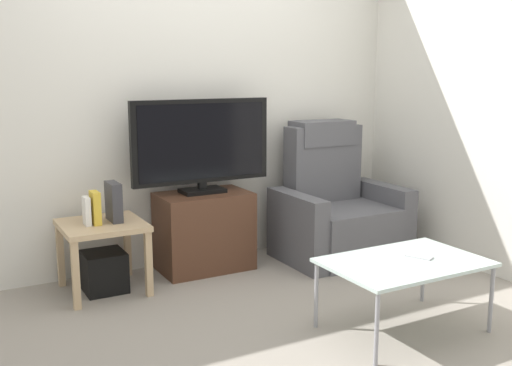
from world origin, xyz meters
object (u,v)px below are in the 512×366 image
object	(u,v)px
side_table	(102,234)
coffee_table	(404,265)
tv_stand	(204,231)
television	(202,144)
cell_phone	(419,256)
recliner_armchair	(336,210)
subwoofer_box	(104,271)
game_console	(114,202)
book_leftmost	(87,211)
book_middle	(95,208)

from	to	relation	value
side_table	coffee_table	bearing A→B (deg)	-47.06
tv_stand	side_table	size ratio (longest dim) A/B	1.26
television	cell_phone	distance (m)	1.79
recliner_armchair	subwoofer_box	size ratio (longest dim) A/B	3.93
game_console	coffee_table	xyz separation A→B (m)	(1.26, -1.47, -0.22)
book_leftmost	book_middle	world-z (taller)	book_middle
subwoofer_box	book_middle	world-z (taller)	book_middle
book_middle	game_console	xyz separation A→B (m)	(0.13, 0.03, 0.02)
game_console	television	bearing A→B (deg)	8.64
recliner_armchair	book_middle	bearing A→B (deg)	173.30
tv_stand	game_console	world-z (taller)	game_console
subwoofer_box	cell_phone	size ratio (longest dim) A/B	1.83
recliner_armchair	side_table	bearing A→B (deg)	172.64
television	subwoofer_box	bearing A→B (deg)	-171.62
tv_stand	recliner_armchair	world-z (taller)	recliner_armchair
game_console	cell_phone	xyz separation A→B (m)	(1.38, -1.46, -0.19)
recliner_armchair	subwoofer_box	world-z (taller)	recliner_armchair
side_table	book_leftmost	world-z (taller)	book_leftmost
tv_stand	coffee_table	xyz separation A→B (m)	(0.56, -1.55, 0.10)
book_leftmost	book_middle	size ratio (longest dim) A/B	0.87
television	side_table	world-z (taller)	television
book_leftmost	recliner_armchair	bearing A→B (deg)	-2.19
subwoofer_box	side_table	bearing A→B (deg)	90.00
tv_stand	book_middle	xyz separation A→B (m)	(-0.83, -0.12, 0.30)
television	book_middle	world-z (taller)	television
television	recliner_armchair	distance (m)	1.24
coffee_table	cell_phone	bearing A→B (deg)	2.83
television	game_console	world-z (taller)	television
recliner_armchair	book_middle	world-z (taller)	recliner_armchair
side_table	book_leftmost	distance (m)	0.20
television	subwoofer_box	distance (m)	1.14
tv_stand	cell_phone	xyz separation A→B (m)	(0.68, -1.55, 0.13)
recliner_armchair	subwoofer_box	xyz separation A→B (m)	(-1.87, 0.10, -0.24)
television	book_middle	bearing A→B (deg)	-170.69
side_table	book_middle	distance (m)	0.19
recliner_armchair	book_leftmost	world-z (taller)	recliner_armchair
subwoofer_box	game_console	size ratio (longest dim) A/B	1.04
recliner_armchair	game_console	distance (m)	1.80
television	subwoofer_box	xyz separation A→B (m)	(-0.79, -0.12, -0.82)
subwoofer_box	cell_phone	distance (m)	2.08
side_table	subwoofer_box	xyz separation A→B (m)	(0.00, -0.00, -0.27)
coffee_table	cell_phone	distance (m)	0.12
subwoofer_box	book_leftmost	xyz separation A→B (m)	(-0.10, -0.02, 0.44)
television	recliner_armchair	xyz separation A→B (m)	(1.08, -0.21, -0.58)
coffee_table	tv_stand	bearing A→B (deg)	109.94
book_leftmost	game_console	xyz separation A→B (m)	(0.19, 0.03, 0.04)
side_table	coffee_table	size ratio (longest dim) A/B	0.60
tv_stand	television	size ratio (longest dim) A/B	0.63
subwoofer_box	game_console	world-z (taller)	game_console
recliner_armchair	side_table	size ratio (longest dim) A/B	2.00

